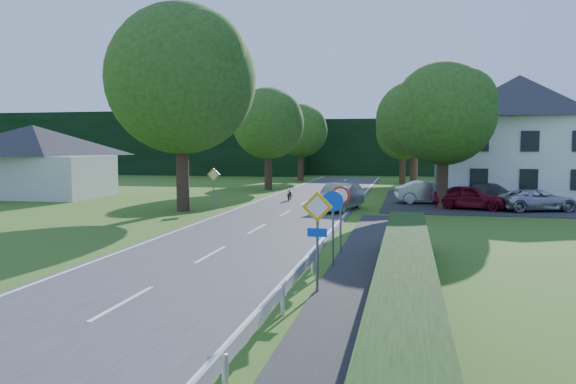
% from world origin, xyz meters
% --- Properties ---
extents(road, '(7.00, 80.00, 0.04)m').
position_xyz_m(road, '(0.00, 20.00, 0.02)').
color(road, '#3B3C3E').
rests_on(road, ground).
extents(parking_pad, '(14.00, 16.00, 0.04)m').
position_xyz_m(parking_pad, '(12.00, 33.00, 0.02)').
color(parking_pad, '#232325').
rests_on(parking_pad, ground).
extents(line_edge_left, '(0.12, 80.00, 0.01)m').
position_xyz_m(line_edge_left, '(-3.25, 20.00, 0.04)').
color(line_edge_left, white).
rests_on(line_edge_left, road).
extents(line_edge_right, '(0.12, 80.00, 0.01)m').
position_xyz_m(line_edge_right, '(3.25, 20.00, 0.04)').
color(line_edge_right, white).
rests_on(line_edge_right, road).
extents(line_centre, '(0.12, 80.00, 0.01)m').
position_xyz_m(line_centre, '(0.00, 20.00, 0.04)').
color(line_centre, white).
rests_on(line_centre, road).
extents(tree_main, '(9.40, 9.40, 11.64)m').
position_xyz_m(tree_main, '(-6.00, 24.00, 5.82)').
color(tree_main, '#234715').
rests_on(tree_main, ground).
extents(tree_left_far, '(7.00, 7.00, 8.58)m').
position_xyz_m(tree_left_far, '(-5.00, 40.00, 4.29)').
color(tree_left_far, '#234715').
rests_on(tree_left_far, ground).
extents(tree_right_far, '(7.40, 7.40, 9.09)m').
position_xyz_m(tree_right_far, '(7.00, 42.00, 4.54)').
color(tree_right_far, '#234715').
rests_on(tree_right_far, ground).
extents(tree_left_back, '(6.60, 6.60, 8.07)m').
position_xyz_m(tree_left_back, '(-4.50, 52.00, 4.04)').
color(tree_left_back, '#234715').
rests_on(tree_left_back, ground).
extents(tree_right_back, '(6.20, 6.20, 7.56)m').
position_xyz_m(tree_right_back, '(6.00, 50.00, 3.78)').
color(tree_right_back, '#234715').
rests_on(tree_right_back, ground).
extents(tree_right_mid, '(7.00, 7.00, 8.58)m').
position_xyz_m(tree_right_mid, '(8.50, 28.00, 4.29)').
color(tree_right_mid, '#234715').
rests_on(tree_right_mid, ground).
extents(treeline_left, '(44.00, 6.00, 8.00)m').
position_xyz_m(treeline_left, '(-28.00, 62.00, 4.00)').
color(treeline_left, black).
rests_on(treeline_left, ground).
extents(treeline_right, '(30.00, 5.00, 7.00)m').
position_xyz_m(treeline_right, '(8.00, 66.00, 3.50)').
color(treeline_right, black).
rests_on(treeline_right, ground).
extents(bungalow_left, '(11.00, 6.50, 5.20)m').
position_xyz_m(bungalow_left, '(-20.00, 30.00, 2.71)').
color(bungalow_left, '#BBBCB7').
rests_on(bungalow_left, ground).
extents(house_white, '(10.60, 8.40, 8.60)m').
position_xyz_m(house_white, '(14.00, 36.00, 4.41)').
color(house_white, white).
rests_on(house_white, ground).
extents(streetlight, '(2.03, 0.18, 8.00)m').
position_xyz_m(streetlight, '(8.06, 30.00, 4.46)').
color(streetlight, slate).
rests_on(streetlight, ground).
extents(sign_priority_right, '(0.78, 0.09, 2.59)m').
position_xyz_m(sign_priority_right, '(4.30, 7.98, 1.80)').
color(sign_priority_right, slate).
rests_on(sign_priority_right, ground).
extents(sign_roundabout, '(0.64, 0.08, 2.37)m').
position_xyz_m(sign_roundabout, '(4.30, 10.98, 1.67)').
color(sign_roundabout, slate).
rests_on(sign_roundabout, ground).
extents(sign_speed_limit, '(0.64, 0.11, 2.37)m').
position_xyz_m(sign_speed_limit, '(4.30, 12.97, 1.77)').
color(sign_speed_limit, slate).
rests_on(sign_speed_limit, ground).
extents(sign_priority_left, '(0.78, 0.09, 2.44)m').
position_xyz_m(sign_priority_left, '(-4.50, 24.98, 1.72)').
color(sign_priority_left, slate).
rests_on(sign_priority_left, ground).
extents(moving_car, '(2.57, 4.83, 1.51)m').
position_xyz_m(moving_car, '(2.70, 25.95, 0.80)').
color(moving_car, '#AEAEB3').
rests_on(moving_car, road).
extents(motorcycle, '(0.78, 1.80, 0.92)m').
position_xyz_m(motorcycle, '(-1.20, 30.78, 0.50)').
color(motorcycle, black).
rests_on(motorcycle, road).
extents(parked_car_red, '(4.43, 2.68, 1.41)m').
position_xyz_m(parked_car_red, '(10.10, 28.07, 0.74)').
color(parked_car_red, maroon).
rests_on(parked_car_red, parking_pad).
extents(parked_car_silver_a, '(4.54, 2.05, 1.44)m').
position_xyz_m(parked_car_silver_a, '(7.89, 31.00, 0.76)').
color(parked_car_silver_a, silver).
rests_on(parked_car_silver_a, parking_pad).
extents(parked_car_grey, '(4.53, 4.30, 1.29)m').
position_xyz_m(parked_car_grey, '(11.68, 31.78, 0.69)').
color(parked_car_grey, '#444449').
rests_on(parked_car_grey, parking_pad).
extents(parked_car_silver_b, '(4.78, 3.20, 1.22)m').
position_xyz_m(parked_car_silver_b, '(13.74, 28.00, 0.65)').
color(parked_car_silver_b, '#ACAEB3').
rests_on(parked_car_silver_b, parking_pad).
extents(parasol, '(2.50, 2.53, 1.94)m').
position_xyz_m(parasol, '(11.91, 32.57, 1.01)').
color(parasol, '#AD0D19').
rests_on(parasol, parking_pad).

